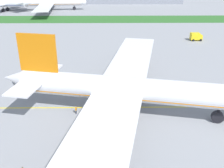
% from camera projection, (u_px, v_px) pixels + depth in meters
% --- Properties ---
extents(ground_plane, '(600.00, 600.00, 0.00)m').
position_uv_depth(ground_plane, '(105.00, 111.00, 54.23)').
color(ground_plane, gray).
rests_on(ground_plane, ground).
extents(apron_taxi_line, '(280.00, 0.36, 0.01)m').
position_uv_depth(apron_taxi_line, '(105.00, 107.00, 55.60)').
color(apron_taxi_line, yellow).
rests_on(apron_taxi_line, ground).
extents(grass_median_strip, '(320.00, 24.00, 0.10)m').
position_uv_depth(grass_median_strip, '(107.00, 19.00, 153.48)').
color(grass_median_strip, '#2D6628').
rests_on(grass_median_strip, ground).
extents(airliner_foreground, '(52.81, 85.98, 15.72)m').
position_uv_depth(airliner_foreground, '(126.00, 90.00, 51.29)').
color(airliner_foreground, white).
rests_on(airliner_foreground, ground).
extents(ground_crew_wingwalker_starboard, '(0.28, 0.58, 1.64)m').
position_uv_depth(ground_crew_wingwalker_starboard, '(76.00, 109.00, 52.83)').
color(ground_crew_wingwalker_starboard, black).
rests_on(ground_crew_wingwalker_starboard, ground).
extents(service_truck_baggage_loader, '(4.81, 2.81, 3.21)m').
position_uv_depth(service_truck_baggage_loader, '(196.00, 36.00, 106.97)').
color(service_truck_baggage_loader, yellow).
rests_on(service_truck_baggage_loader, ground).
extents(parked_airliner_far_right, '(45.66, 71.99, 16.63)m').
position_uv_depth(parked_airliner_far_right, '(1.00, 3.00, 179.24)').
color(parked_airliner_far_right, white).
rests_on(parked_airliner_far_right, ground).
extents(parked_airliner_far_outer, '(51.99, 83.66, 15.88)m').
position_uv_depth(parked_airliner_far_outer, '(49.00, 3.00, 184.05)').
color(parked_airliner_far_outer, white).
rests_on(parked_airliner_far_outer, ground).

